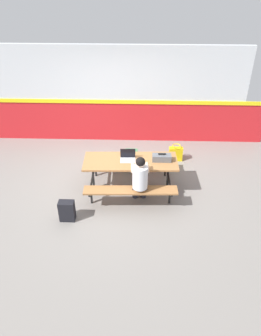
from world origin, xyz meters
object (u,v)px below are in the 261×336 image
backpack_dark (67,211)px  tote_bag_bright (176,154)px  laptop_silver (128,158)px  student_nearer (140,177)px  toolbox_grey (162,158)px  picnic_table_main (130,167)px  satchel_spare (131,158)px

backpack_dark → tote_bag_bright: (2.31, 2.31, -0.02)m
laptop_silver → tote_bag_bright: size_ratio=0.76×
student_nearer → toolbox_grey: size_ratio=3.02×
picnic_table_main → laptop_silver: size_ratio=6.17×
satchel_spare → student_nearer: bearing=-81.9°
laptop_silver → backpack_dark: bearing=-136.5°
satchel_spare → backpack_dark: bearing=-120.7°
laptop_silver → tote_bag_bright: laptop_silver is taller
toolbox_grey → student_nearer: bearing=-128.4°
satchel_spare → laptop_silver: bearing=-93.1°
toolbox_grey → tote_bag_bright: size_ratio=0.93×
student_nearer → picnic_table_main: bearing=110.6°
student_nearer → satchel_spare: (-0.22, 1.51, -0.49)m
laptop_silver → satchel_spare: laptop_silver is taller
toolbox_grey → satchel_spare: bearing=125.5°
picnic_table_main → tote_bag_bright: size_ratio=4.70×
student_nearer → tote_bag_bright: bearing=63.4°
laptop_silver → satchel_spare: bearing=86.9°
laptop_silver → tote_bag_bright: 1.79m
laptop_silver → tote_bag_bright: (1.17, 1.22, -0.59)m
picnic_table_main → toolbox_grey: size_ratio=5.05×
toolbox_grey → backpack_dark: (-1.86, -1.08, -0.60)m
student_nearer → satchel_spare: 1.60m
picnic_table_main → satchel_spare: 1.03m
picnic_table_main → satchel_spare: bearing=90.5°
student_nearer → toolbox_grey: bearing=51.6°
backpack_dark → satchel_spare: size_ratio=1.00×
student_nearer → laptop_silver: student_nearer is taller
laptop_silver → toolbox_grey: laptop_silver is taller
tote_bag_bright → satchel_spare: bearing=-165.2°
picnic_table_main → toolbox_grey: bearing=2.0°
student_nearer → tote_bag_bright: (0.90, 1.80, -0.51)m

